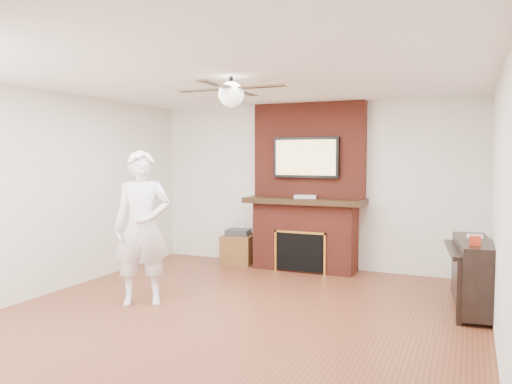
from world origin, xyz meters
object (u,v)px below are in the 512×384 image
at_px(piano, 473,273).
at_px(person, 142,228).
at_px(fireplace, 306,203).
at_px(side_table, 238,248).

bearing_deg(piano, person, -167.92).
distance_m(person, piano, 3.71).
distance_m(fireplace, person, 2.73).
bearing_deg(fireplace, person, -115.54).
relative_size(person, piano, 1.42).
xyz_separation_m(fireplace, piano, (2.31, -1.28, -0.57)).
bearing_deg(piano, fireplace, 144.30).
distance_m(side_table, piano, 3.62).
bearing_deg(fireplace, side_table, -176.51).
xyz_separation_m(person, piano, (3.49, 1.19, -0.46)).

